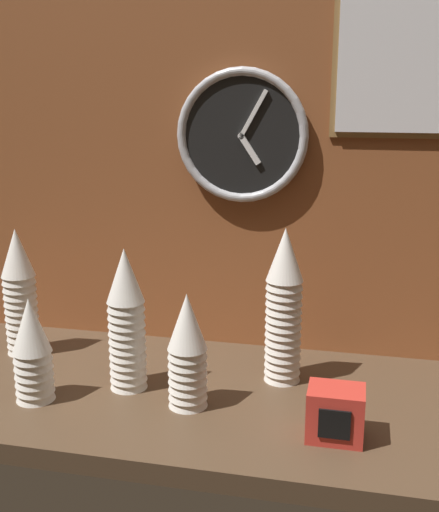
{
  "coord_description": "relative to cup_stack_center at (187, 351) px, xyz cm",
  "views": [
    {
      "loc": [
        19.26,
        -115.89,
        59.36
      ],
      "look_at": [
        -7.62,
        4.0,
        27.11
      ],
      "focal_mm": 45.0,
      "sensor_mm": 36.0,
      "label": 1
    }
  ],
  "objects": [
    {
      "name": "wall_clock",
      "position": [
        4.31,
        30.93,
        37.97
      ],
      "size": [
        29.16,
        2.7,
        29.16
      ],
      "color": "black"
    },
    {
      "name": "wall_tiled_back",
      "position": [
        11.27,
        33.97,
        41.19
      ],
      "size": [
        160.0,
        3.0,
        105.0
      ],
      "color": "brown",
      "rests_on": "ground_plane"
    },
    {
      "name": "cup_stack_left",
      "position": [
        -29.94,
        -4.12,
        -0.83
      ],
      "size": [
        7.6,
        7.6,
        20.96
      ],
      "color": "white",
      "rests_on": "ground_plane"
    },
    {
      "name": "napkin_dispenser",
      "position": [
        28.18,
        -5.79,
        -6.66
      ],
      "size": [
        9.8,
        7.94,
        9.3
      ],
      "color": "red",
      "rests_on": "ground_plane"
    },
    {
      "name": "cup_stack_center_left",
      "position": [
        -13.92,
        4.96,
        3.34
      ],
      "size": [
        7.6,
        7.6,
        29.3
      ],
      "color": "white",
      "rests_on": "ground_plane"
    },
    {
      "name": "cup_stack_center",
      "position": [
        0.0,
        0.0,
        0.0
      ],
      "size": [
        7.6,
        7.6,
        22.63
      ],
      "color": "white",
      "rests_on": "ground_plane"
    },
    {
      "name": "ground_plane",
      "position": [
        11.27,
        7.47,
        -13.31
      ],
      "size": [
        160.0,
        56.0,
        4.0
      ],
      "primitive_type": "cube",
      "color": "#4C3826"
    },
    {
      "name": "cup_stack_center_right",
      "position": [
        16.25,
        15.24,
        5.01
      ],
      "size": [
        7.6,
        7.6,
        32.64
      ],
      "color": "white",
      "rests_on": "ground_plane"
    },
    {
      "name": "cup_stack_far_left",
      "position": [
        -43.94,
        16.68,
        3.34
      ],
      "size": [
        7.6,
        7.6,
        29.3
      ],
      "color": "white",
      "rests_on": "ground_plane"
    }
  ]
}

